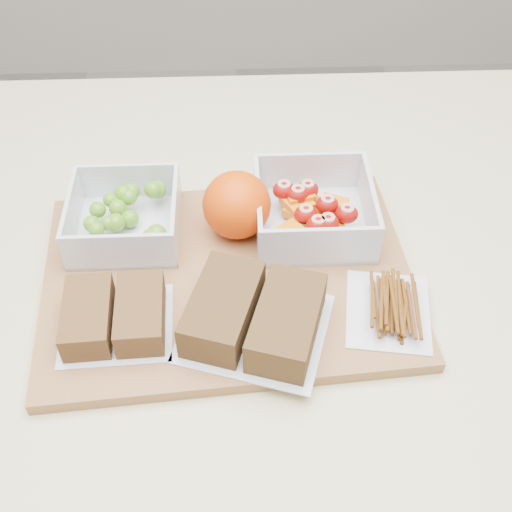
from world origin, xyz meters
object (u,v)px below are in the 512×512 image
(orange, at_px, (237,205))
(sandwich_bag_center, at_px, (255,316))
(grape_container, at_px, (127,218))
(pretzel_bag, at_px, (389,305))
(fruit_container, at_px, (313,212))
(sandwich_bag_left, at_px, (114,315))
(cutting_board, at_px, (228,278))

(orange, xyz_separation_m, sandwich_bag_center, (0.02, -0.15, -0.02))
(grape_container, bearing_deg, sandwich_bag_center, -46.34)
(pretzel_bag, bearing_deg, fruit_container, 116.67)
(fruit_container, xyz_separation_m, pretzel_bag, (0.07, -0.14, -0.01))
(sandwich_bag_left, bearing_deg, orange, 47.10)
(cutting_board, distance_m, sandwich_bag_center, 0.09)
(fruit_container, relative_size, pretzel_bag, 1.15)
(sandwich_bag_center, bearing_deg, fruit_container, 63.70)
(orange, bearing_deg, sandwich_bag_center, -84.27)
(orange, height_order, sandwich_bag_center, orange)
(cutting_board, height_order, sandwich_bag_center, sandwich_bag_center)
(grape_container, bearing_deg, pretzel_bag, -25.04)
(cutting_board, xyz_separation_m, sandwich_bag_center, (0.03, -0.08, 0.03))
(fruit_container, relative_size, sandwich_bag_center, 0.77)
(orange, bearing_deg, fruit_container, 2.09)
(orange, height_order, pretzel_bag, orange)
(sandwich_bag_center, bearing_deg, grape_container, 133.66)
(cutting_board, distance_m, sandwich_bag_left, 0.14)
(cutting_board, bearing_deg, sandwich_bag_center, -75.42)
(sandwich_bag_left, relative_size, sandwich_bag_center, 0.67)
(sandwich_bag_center, distance_m, pretzel_bag, 0.15)
(sandwich_bag_center, bearing_deg, sandwich_bag_left, 176.00)
(grape_container, relative_size, fruit_container, 0.92)
(grape_container, distance_m, pretzel_bag, 0.32)
(grape_container, distance_m, fruit_container, 0.22)
(cutting_board, relative_size, sandwich_bag_left, 3.43)
(cutting_board, xyz_separation_m, grape_container, (-0.12, 0.07, 0.03))
(orange, distance_m, sandwich_bag_left, 0.19)
(grape_container, bearing_deg, fruit_container, 0.16)
(fruit_container, distance_m, sandwich_bag_left, 0.27)
(sandwich_bag_left, bearing_deg, sandwich_bag_center, -4.00)
(grape_container, distance_m, orange, 0.13)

